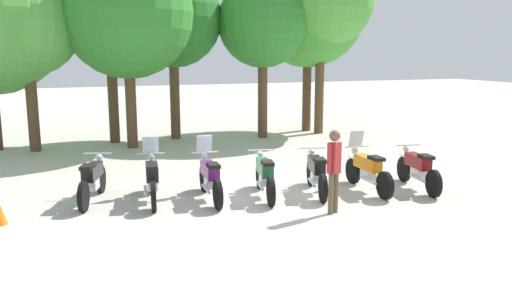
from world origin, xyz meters
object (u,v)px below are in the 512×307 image
motorcycle_3 (265,175)px  tree_7 (308,10)px  motorcycle_0 (92,179)px  tree_5 (263,23)px  tree_3 (127,13)px  tree_2 (108,3)px  tree_4 (173,19)px  tree_1 (26,23)px  motorcycle_1 (152,178)px  motorcycle_2 (210,177)px  motorcycle_4 (316,172)px  motorcycle_5 (367,169)px  person_0 (334,165)px  motorcycle_6 (418,168)px

motorcycle_3 → tree_7: 11.34m
motorcycle_0 → tree_5: tree_5 is taller
tree_3 → tree_2: bearing=109.4°
tree_4 → tree_2: bearing=-177.1°
tree_1 → motorcycle_1: bearing=-70.9°
motorcycle_2 → motorcycle_4: size_ratio=1.03×
tree_1 → tree_2: 2.89m
motorcycle_5 → person_0: bearing=132.7°
motorcycle_5 → motorcycle_6: size_ratio=1.01×
motorcycle_0 → motorcycle_4: size_ratio=0.99×
motorcycle_1 → motorcycle_0: bearing=78.6°
tree_5 → tree_7: size_ratio=0.83×
motorcycle_4 → motorcycle_6: same height
person_0 → tree_2: 11.60m
motorcycle_5 → motorcycle_6: 1.27m
tree_2 → tree_5: (5.42, -0.82, -0.63)m
tree_5 → tree_7: 2.66m
motorcycle_3 → motorcycle_4: (1.24, -0.15, 0.00)m
motorcycle_2 → tree_7: 11.83m
motorcycle_2 → tree_7: (6.64, 8.77, 4.35)m
tree_5 → person_0: bearing=-103.0°
tree_2 → tree_4: size_ratio=1.06×
motorcycle_6 → tree_3: size_ratio=0.32×
motorcycle_3 → motorcycle_2: bearing=93.0°
motorcycle_0 → motorcycle_6: bearing=-84.4°
motorcycle_2 → motorcycle_4: 2.50m
motorcycle_6 → tree_3: bearing=45.7°
motorcycle_0 → tree_5: 10.39m
person_0 → motorcycle_6: bearing=-96.3°
tree_1 → motorcycle_5: bearing=-47.9°
motorcycle_5 → tree_5: (0.58, 8.30, 3.75)m
motorcycle_4 → motorcycle_5: 1.25m
motorcycle_5 → person_0: (-1.64, -1.33, 0.50)m
tree_2 → tree_5: bearing=-8.6°
motorcycle_1 → tree_3: size_ratio=0.33×
tree_5 → motorcycle_3: bearing=-111.0°
motorcycle_0 → tree_1: (-1.34, 6.96, 3.65)m
tree_1 → tree_7: size_ratio=0.82×
motorcycle_1 → motorcycle_2: same height
tree_3 → motorcycle_1: bearing=-94.5°
person_0 → tree_7: 12.24m
motorcycle_2 → motorcycle_4: bearing=-93.5°
motorcycle_0 → motorcycle_2: motorcycle_2 is taller
motorcycle_1 → tree_1: (-2.57, 7.40, 3.63)m
motorcycle_2 → motorcycle_6: size_ratio=1.01×
tree_1 → tree_3: bearing=-8.4°
motorcycle_2 → tree_5: 9.59m
motorcycle_4 → tree_2: (-3.61, 8.88, 4.40)m
motorcycle_1 → tree_1: bearing=27.7°
motorcycle_1 → tree_3: (0.54, 6.94, 3.98)m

